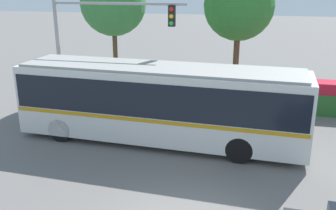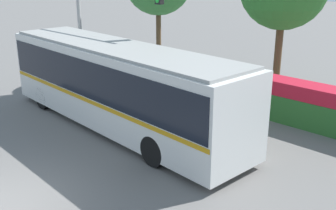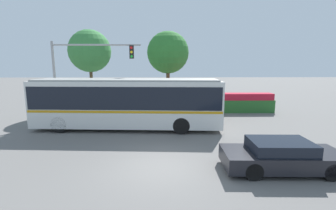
# 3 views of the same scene
# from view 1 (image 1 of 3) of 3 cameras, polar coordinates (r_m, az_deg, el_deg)

# --- Properties ---
(city_bus) EXTENTS (11.87, 3.24, 3.19)m
(city_bus) POSITION_cam_1_polar(r_m,az_deg,el_deg) (15.54, -1.31, 0.84)
(city_bus) COLOR silver
(city_bus) RESTS_ON ground
(traffic_light_pole) EXTENTS (6.31, 0.24, 5.70)m
(traffic_light_pole) POSITION_cam_1_polar(r_m,az_deg,el_deg) (18.29, -11.05, 9.92)
(traffic_light_pole) COLOR gray
(traffic_light_pole) RESTS_ON ground
(flowering_hedge) EXTENTS (9.66, 1.15, 1.64)m
(flowering_hedge) POSITION_cam_1_polar(r_m,az_deg,el_deg) (20.69, 21.50, 1.04)
(flowering_hedge) COLOR #286028
(flowering_hedge) RESTS_ON ground
(street_tree_left) EXTENTS (3.67, 3.67, 7.09)m
(street_tree_left) POSITION_cam_1_polar(r_m,az_deg,el_deg) (22.12, -8.18, 14.83)
(street_tree_left) COLOR brown
(street_tree_left) RESTS_ON ground
(street_tree_centre) EXTENTS (3.79, 3.79, 7.08)m
(street_tree_centre) POSITION_cam_1_polar(r_m,az_deg,el_deg) (21.44, 10.54, 14.38)
(street_tree_centre) COLOR brown
(street_tree_centre) RESTS_ON ground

